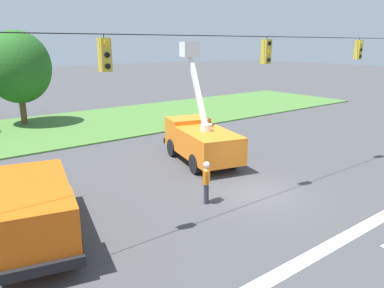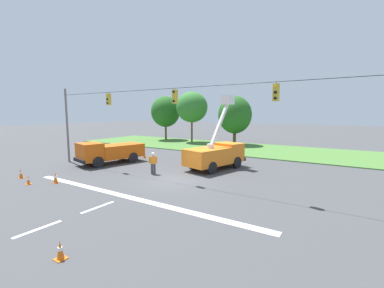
# 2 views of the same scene
# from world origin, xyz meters

# --- Properties ---
(ground_plane) EXTENTS (200.00, 200.00, 0.00)m
(ground_plane) POSITION_xyz_m (0.00, 0.00, 0.00)
(ground_plane) COLOR #424244
(grass_verge) EXTENTS (56.00, 12.00, 0.10)m
(grass_verge) POSITION_xyz_m (0.00, 18.00, 0.05)
(grass_verge) COLOR #477533
(grass_verge) RESTS_ON ground
(signal_gantry) EXTENTS (26.20, 0.33, 7.20)m
(signal_gantry) POSITION_xyz_m (0.07, -0.00, 4.43)
(signal_gantry) COLOR slate
(signal_gantry) RESTS_ON ground
(tree_centre) EXTENTS (4.94, 5.11, 7.35)m
(tree_centre) POSITION_xyz_m (-4.21, 21.11, 4.55)
(tree_centre) COLOR brown
(tree_centre) RESTS_ON ground
(utility_truck_bucket_lift) EXTENTS (3.71, 6.20, 6.42)m
(utility_truck_bucket_lift) POSITION_xyz_m (0.94, 5.01, 1.36)
(utility_truck_bucket_lift) COLOR orange
(utility_truck_bucket_lift) RESTS_ON ground
(utility_truck_support_near) EXTENTS (3.81, 6.62, 2.14)m
(utility_truck_support_near) POSITION_xyz_m (-8.82, 1.64, 1.16)
(utility_truck_support_near) COLOR #D6560F
(utility_truck_support_near) RESTS_ON ground
(road_worker) EXTENTS (0.52, 0.46, 1.77)m
(road_worker) POSITION_xyz_m (-2.37, 0.54, 1.00)
(road_worker) COLOR #383842
(road_worker) RESTS_ON ground
(traffic_cone_mid_right) EXTENTS (0.36, 0.36, 0.73)m
(traffic_cone_mid_right) POSITION_xyz_m (-8.03, 5.60, 0.36)
(traffic_cone_mid_right) COLOR orange
(traffic_cone_mid_right) RESTS_ON ground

